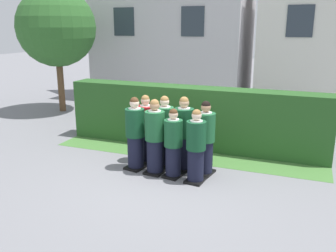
{
  "coord_description": "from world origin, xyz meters",
  "views": [
    {
      "loc": [
        2.8,
        -6.95,
        3.2
      ],
      "look_at": [
        0.0,
        0.26,
        1.05
      ],
      "focal_mm": 38.94,
      "sensor_mm": 36.0,
      "label": 1
    }
  ],
  "objects": [
    {
      "name": "student_front_row_3",
      "position": [
        0.76,
        -0.1,
        0.75
      ],
      "size": [
        0.41,
        0.48,
        1.57
      ],
      "color": "black",
      "rests_on": "ground"
    },
    {
      "name": "student_front_row_0",
      "position": [
        -0.74,
        0.12,
        0.8
      ],
      "size": [
        0.47,
        0.54,
        1.67
      ],
      "color": "black",
      "rests_on": "ground"
    },
    {
      "name": "lawn_strip",
      "position": [
        0.0,
        1.3,
        0.0
      ],
      "size": [
        7.0,
        0.9,
        0.01
      ],
      "primitive_type": "cube",
      "color": "#477A38",
      "rests_on": "ground"
    },
    {
      "name": "oak_tree_left",
      "position": [
        -5.96,
        4.37,
        3.11
      ],
      "size": [
        2.86,
        2.86,
        4.55
      ],
      "color": "brown",
      "rests_on": "ground"
    },
    {
      "name": "student_front_row_1",
      "position": [
        -0.22,
        0.04,
        0.8
      ],
      "size": [
        0.44,
        0.55,
        1.68
      ],
      "color": "black",
      "rests_on": "ground"
    },
    {
      "name": "student_rear_row_1",
      "position": [
        -0.2,
        0.57,
        0.79
      ],
      "size": [
        0.47,
        0.56,
        1.66
      ],
      "color": "black",
      "rests_on": "ground"
    },
    {
      "name": "student_rear_row_2",
      "position": [
        0.3,
        0.47,
        0.81
      ],
      "size": [
        0.49,
        0.56,
        1.69
      ],
      "color": "black",
      "rests_on": "ground"
    },
    {
      "name": "student_front_row_2",
      "position": [
        0.23,
        -0.02,
        0.72
      ],
      "size": [
        0.42,
        0.49,
        1.52
      ],
      "color": "black",
      "rests_on": "ground"
    },
    {
      "name": "ground_plane",
      "position": [
        0.0,
        0.0,
        0.0
      ],
      "size": [
        60.0,
        60.0,
        0.0
      ],
      "primitive_type": "plane",
      "color": "slate"
    },
    {
      "name": "student_rear_row_3",
      "position": [
        0.82,
        0.38,
        0.79
      ],
      "size": [
        0.45,
        0.55,
        1.65
      ],
      "color": "black",
      "rests_on": "ground"
    },
    {
      "name": "hedge",
      "position": [
        0.0,
        2.1,
        0.82
      ],
      "size": [
        7.0,
        0.7,
        1.64
      ],
      "color": "#285623",
      "rests_on": "ground"
    },
    {
      "name": "student_in_red_blazer",
      "position": [
        -0.71,
        0.62,
        0.78
      ],
      "size": [
        0.46,
        0.55,
        1.63
      ],
      "color": "black",
      "rests_on": "ground"
    },
    {
      "name": "school_building_main",
      "position": [
        -2.93,
        8.49,
        3.74
      ],
      "size": [
        6.84,
        3.88,
        7.31
      ],
      "color": "silver",
      "rests_on": "ground"
    }
  ]
}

